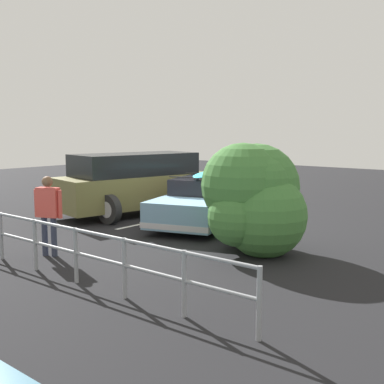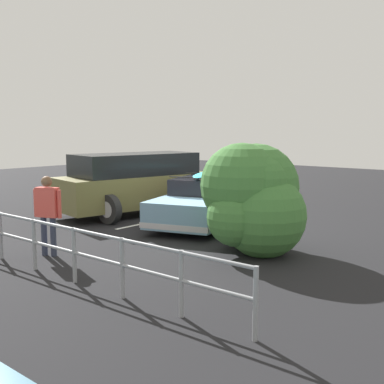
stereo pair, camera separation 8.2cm
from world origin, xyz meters
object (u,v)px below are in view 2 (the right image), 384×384
at_px(person_bystander, 48,208).
at_px(sedan_car, 206,201).
at_px(suv_car, 136,183).
at_px(bush_near_left, 252,198).

bearing_deg(person_bystander, sedan_car, -94.22).
relative_size(suv_car, person_bystander, 3.10).
height_order(suv_car, person_bystander, suv_car).
bearing_deg(bush_near_left, sedan_car, -34.64).
distance_m(person_bystander, bush_near_left, 4.27).
relative_size(sedan_car, bush_near_left, 1.99).
bearing_deg(sedan_car, bush_near_left, 145.36).
xyz_separation_m(person_bystander, bush_near_left, (-3.06, -2.98, 0.17)).
bearing_deg(sedan_car, suv_car, 4.23).
distance_m(sedan_car, bush_near_left, 3.32).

